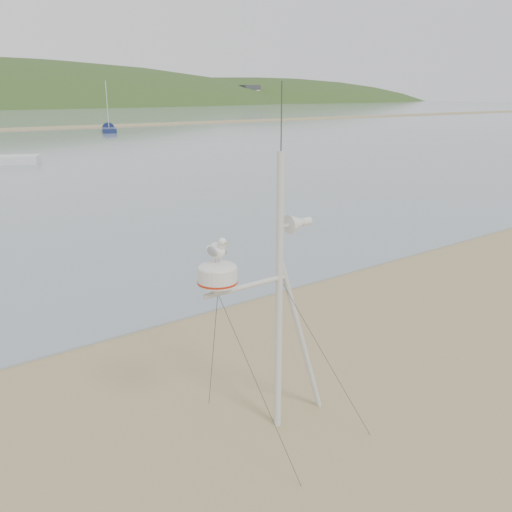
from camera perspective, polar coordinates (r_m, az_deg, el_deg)
ground at (r=7.45m, az=-6.42°, el=-20.46°), size 560.00×560.00×0.00m
mast_rig at (r=7.40m, az=2.26°, el=-10.38°), size 2.06×2.20×4.65m
sailboat_blue_far at (r=70.47m, az=-15.26°, el=12.77°), size 3.73×6.55×6.40m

